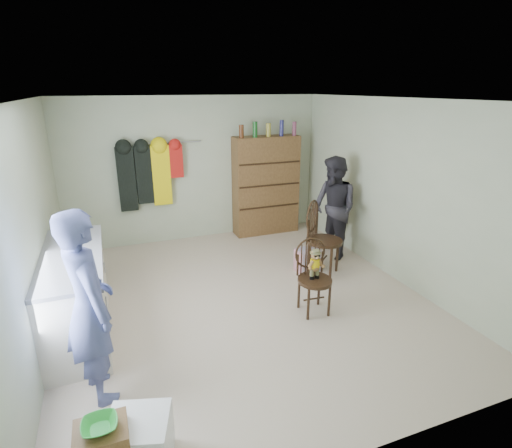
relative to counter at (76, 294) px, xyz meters
name	(u,v)px	position (x,y,z in m)	size (l,w,h in m)	color
ground_plane	(244,300)	(1.95, 0.00, -0.47)	(5.00, 5.00, 0.00)	beige
room_walls	(229,173)	(1.95, 0.53, 1.11)	(5.00, 5.00, 5.00)	beige
counter	(76,294)	(0.00, 0.00, 0.00)	(0.64, 1.86, 0.94)	silver
bowl	(99,426)	(0.22, -2.08, 0.05)	(0.23, 0.23, 0.06)	green
plastic_tub	(140,443)	(0.46, -2.00, -0.27)	(0.43, 0.41, 0.41)	white
chair_front	(314,271)	(2.66, -0.54, 0.06)	(0.43, 0.43, 0.92)	#372213
chair_far	(320,235)	(3.26, 0.37, 0.12)	(0.69, 0.69, 1.11)	#372213
striped_bag	(307,260)	(3.13, 0.49, -0.30)	(0.32, 0.25, 0.34)	#E5727B
person_left	(89,307)	(0.19, -1.09, 0.40)	(0.64, 0.42, 1.74)	#4D558D
person_right	(334,208)	(3.75, 0.83, 0.34)	(0.79, 0.62, 1.63)	#2D2B33
dresser	(266,185)	(3.20, 2.30, 0.44)	(1.20, 0.39, 2.08)	brown
coat_rack	(149,175)	(1.12, 2.38, 0.78)	(1.42, 0.12, 1.09)	#99999E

